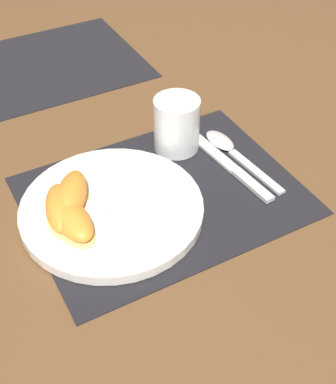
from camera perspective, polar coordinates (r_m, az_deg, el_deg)
The scene contains 11 objects.
ground_plane at distance 0.83m, azimuth -0.49°, elevation -0.42°, with size 3.00×3.00×0.00m, color brown.
placemat at distance 0.83m, azimuth -0.49°, elevation -0.32°, with size 0.41×0.31×0.00m.
placemat_far at distance 1.18m, azimuth -13.39°, elevation 12.91°, with size 0.41×0.31×0.00m.
plate at distance 0.79m, azimuth -6.05°, elevation -1.76°, with size 0.27×0.27×0.02m.
juice_glass at distance 0.89m, azimuth 0.93°, elevation 6.92°, with size 0.08×0.08×0.09m.
knife at distance 0.88m, azimuth 6.55°, elevation 2.85°, with size 0.04×0.21×0.01m.
spoon at distance 0.91m, azimuth 6.53°, elevation 4.64°, with size 0.04×0.19×0.01m.
fork at distance 0.79m, azimuth -5.95°, elevation -1.21°, with size 0.19×0.06×0.00m.
citrus_wedge_0 at distance 0.78m, azimuth -10.28°, elevation -0.58°, with size 0.10×0.12×0.04m.
citrus_wedge_1 at distance 0.77m, azimuth -11.44°, elevation -1.79°, with size 0.07×0.11×0.03m.
citrus_wedge_2 at distance 0.75m, azimuth -10.34°, elevation -2.90°, with size 0.06×0.11×0.03m.
Camera 1 is at (-0.28, -0.54, 0.56)m, focal length 50.00 mm.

